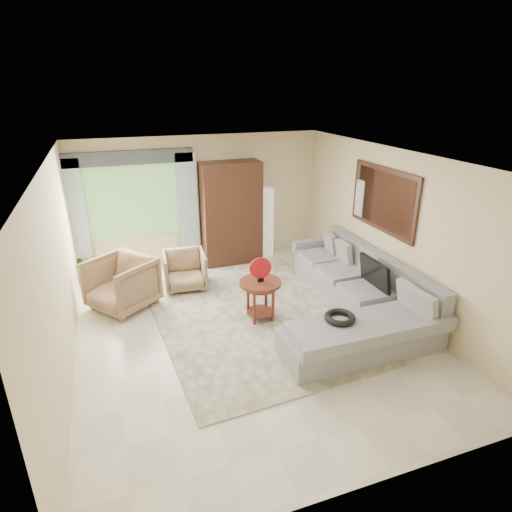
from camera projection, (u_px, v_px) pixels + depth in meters
name	position (u px, v px, depth m)	size (l,w,h in m)	color
ground	(248.00, 329.00, 6.59)	(6.00, 6.00, 0.00)	silver
area_rug	(254.00, 316.00, 6.93)	(3.00, 4.00, 0.02)	beige
sectional_sofa	(356.00, 300.00, 6.89)	(2.30, 3.46, 0.90)	#92949A
tv_screen	(375.00, 274.00, 6.77)	(0.06, 0.74, 0.48)	black
garden_hose	(340.00, 317.00, 5.85)	(0.43, 0.43, 0.09)	black
coffee_table	(260.00, 299.00, 6.76)	(0.66, 0.66, 0.66)	#4A1C13
red_disc	(260.00, 268.00, 6.55)	(0.34, 0.34, 0.03)	#AD1118
armchair_left	(121.00, 284.00, 7.09)	(0.93, 0.96, 0.87)	#9E8056
armchair_right	(185.00, 270.00, 7.81)	(0.74, 0.76, 0.69)	#957C51
potted_plant	(83.00, 268.00, 8.10)	(0.50, 0.43, 0.55)	#999999
armoire	(231.00, 213.00, 8.75)	(1.20, 0.55, 2.10)	#321710
floor_lamp	(266.00, 223.00, 9.16)	(0.24, 0.24, 1.50)	silver
window	(133.00, 202.00, 8.24)	(1.80, 0.04, 1.40)	#669E59
curtain_left	(76.00, 221.00, 7.93)	(0.40, 0.08, 2.30)	#9EB7CC
curtain_right	(188.00, 210.00, 8.58)	(0.40, 0.08, 2.30)	#9EB7CC
valance	(128.00, 158.00, 7.86)	(2.40, 0.12, 0.26)	#1E232D
wall_mirror	(383.00, 200.00, 7.01)	(0.05, 1.70, 1.05)	black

